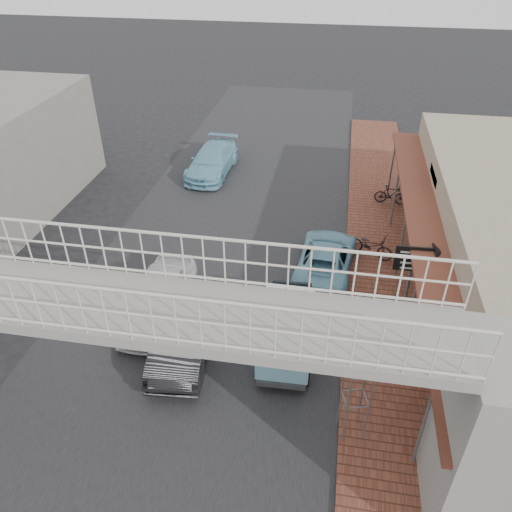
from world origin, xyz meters
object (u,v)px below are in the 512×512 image
at_px(dark_sedan, 185,329).
at_px(white_hatchback, 158,297).
at_px(angkot_curb, 326,257).
at_px(motorcycle_near, 370,245).
at_px(arrow_sign, 438,262).
at_px(angkot_far, 212,161).
at_px(angkot_van, 287,327).
at_px(street_clock, 361,363).
at_px(motorcycle_far, 391,195).

bearing_deg(dark_sedan, white_hatchback, 129.33).
height_order(angkot_curb, motorcycle_near, angkot_curb).
relative_size(angkot_curb, arrow_sign, 1.46).
xyz_separation_m(white_hatchback, arrow_sign, (9.08, 1.13, 1.80)).
height_order(angkot_far, angkot_van, angkot_van).
bearing_deg(white_hatchback, arrow_sign, 6.77).
bearing_deg(arrow_sign, angkot_curb, 142.23).
height_order(angkot_curb, street_clock, street_clock).
relative_size(dark_sedan, street_clock, 1.48).
bearing_deg(angkot_curb, arrow_sign, 149.48).
distance_m(white_hatchback, angkot_far, 11.77).
distance_m(white_hatchback, dark_sedan, 1.94).
relative_size(white_hatchback, angkot_curb, 1.01).
distance_m(street_clock, arrow_sign, 5.50).
relative_size(dark_sedan, angkot_far, 0.94).
bearing_deg(angkot_van, motorcycle_far, 69.04).
xyz_separation_m(angkot_curb, motorcycle_near, (1.72, 1.21, -0.02)).
bearing_deg(motorcycle_far, motorcycle_near, 171.58).
height_order(angkot_far, arrow_sign, arrow_sign).
distance_m(white_hatchback, angkot_van, 4.74).
height_order(white_hatchback, angkot_far, white_hatchback).
relative_size(motorcycle_near, street_clock, 0.61).
bearing_deg(angkot_van, white_hatchback, 164.56).
xyz_separation_m(angkot_far, angkot_van, (5.61, -12.85, 0.39)).
bearing_deg(dark_sedan, angkot_curb, 44.63).
bearing_deg(motorcycle_far, angkot_van, 164.77).
xyz_separation_m(white_hatchback, angkot_far, (-1.02, 11.73, -0.06)).
bearing_deg(motorcycle_far, arrow_sign, -170.96).
bearing_deg(motorcycle_near, dark_sedan, 159.44).
bearing_deg(angkot_van, street_clock, -54.02).
bearing_deg(angkot_van, motorcycle_near, 63.98).
bearing_deg(white_hatchback, angkot_van, -14.02).
relative_size(white_hatchback, dark_sedan, 0.98).
xyz_separation_m(street_clock, arrow_sign, (2.41, 4.94, -0.13)).
xyz_separation_m(dark_sedan, motorcycle_far, (6.97, 10.99, -0.20)).
bearing_deg(street_clock, dark_sedan, 139.95).
bearing_deg(motorcycle_near, angkot_curb, 148.19).
height_order(angkot_curb, angkot_far, angkot_far).
xyz_separation_m(dark_sedan, angkot_curb, (4.20, 5.02, -0.14)).
distance_m(white_hatchback, motorcycle_near, 8.76).
bearing_deg(angkot_curb, motorcycle_near, -139.70).
height_order(dark_sedan, motorcycle_far, dark_sedan).
bearing_deg(angkot_van, arrow_sign, 24.86).
height_order(angkot_far, motorcycle_near, angkot_far).
height_order(dark_sedan, motorcycle_near, dark_sedan).
bearing_deg(angkot_curb, angkot_far, -45.78).
bearing_deg(angkot_far, motorcycle_far, -10.03).
bearing_deg(angkot_far, street_clock, -60.95).
bearing_deg(street_clock, motorcycle_near, 70.48).
distance_m(angkot_curb, motorcycle_far, 6.58).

